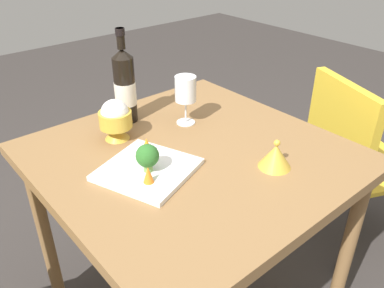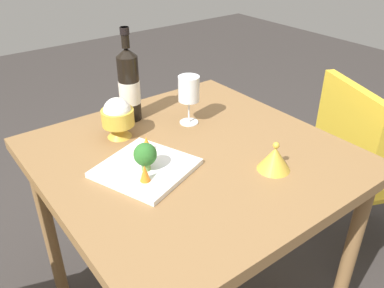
# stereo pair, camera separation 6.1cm
# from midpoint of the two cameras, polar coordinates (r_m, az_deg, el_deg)

# --- Properties ---
(dining_table) EXTENTS (0.92, 0.92, 0.75)m
(dining_table) POSITION_cam_midpoint_polar(r_m,az_deg,el_deg) (1.32, 1.32, -4.35)
(dining_table) COLOR olive
(dining_table) RESTS_ON ground_plane
(chair_near_window) EXTENTS (0.53, 0.53, 0.85)m
(chair_near_window) POSITION_cam_midpoint_polar(r_m,az_deg,el_deg) (1.83, 23.65, -1.62)
(chair_near_window) COLOR gold
(chair_near_window) RESTS_ON ground_plane
(wine_bottle) EXTENTS (0.08, 0.08, 0.34)m
(wine_bottle) POSITION_cam_midpoint_polar(r_m,az_deg,el_deg) (1.45, -7.84, 8.44)
(wine_bottle) COLOR black
(wine_bottle) RESTS_ON dining_table
(wine_glass) EXTENTS (0.08, 0.08, 0.18)m
(wine_glass) POSITION_cam_midpoint_polar(r_m,az_deg,el_deg) (1.40, 0.80, 7.75)
(wine_glass) COLOR white
(wine_glass) RESTS_ON dining_table
(rice_bowl) EXTENTS (0.11, 0.11, 0.14)m
(rice_bowl) POSITION_cam_midpoint_polar(r_m,az_deg,el_deg) (1.35, -9.36, 3.84)
(rice_bowl) COLOR gold
(rice_bowl) RESTS_ON dining_table
(rice_bowl_lid) EXTENTS (0.10, 0.10, 0.09)m
(rice_bowl_lid) POSITION_cam_midpoint_polar(r_m,az_deg,el_deg) (1.20, 13.22, -2.05)
(rice_bowl_lid) COLOR gold
(rice_bowl_lid) RESTS_ON dining_table
(serving_plate) EXTENTS (0.32, 0.32, 0.02)m
(serving_plate) POSITION_cam_midpoint_polar(r_m,az_deg,el_deg) (1.19, -5.22, -3.47)
(serving_plate) COLOR white
(serving_plate) RESTS_ON dining_table
(broccoli_floret) EXTENTS (0.07, 0.07, 0.09)m
(broccoli_floret) POSITION_cam_midpoint_polar(r_m,az_deg,el_deg) (1.14, -5.23, -1.61)
(broccoli_floret) COLOR #729E4C
(broccoli_floret) RESTS_ON serving_plate
(carrot_garnish_left) EXTENTS (0.03, 0.03, 0.05)m
(carrot_garnish_left) POSITION_cam_midpoint_polar(r_m,az_deg,el_deg) (1.11, -5.23, -4.22)
(carrot_garnish_left) COLOR orange
(carrot_garnish_left) RESTS_ON serving_plate
(carrot_garnish_right) EXTENTS (0.04, 0.04, 0.05)m
(carrot_garnish_right) POSITION_cam_midpoint_polar(r_m,az_deg,el_deg) (1.24, -5.17, -0.10)
(carrot_garnish_right) COLOR orange
(carrot_garnish_right) RESTS_ON serving_plate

